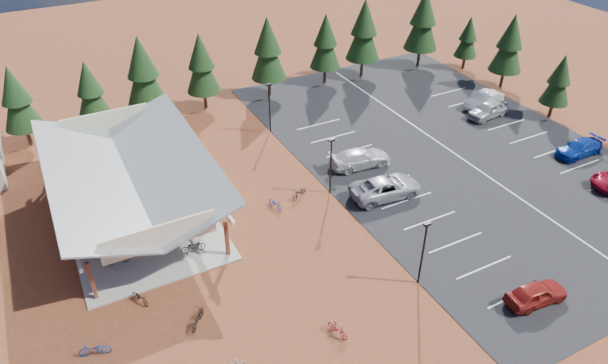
% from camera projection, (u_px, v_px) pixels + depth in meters
% --- Properties ---
extents(ground, '(140.00, 140.00, 0.00)m').
position_uv_depth(ground, '(287.00, 222.00, 42.17)').
color(ground, '#5F2E19').
rests_on(ground, ground).
extents(asphalt_lot, '(27.00, 44.00, 0.04)m').
position_uv_depth(asphalt_lot, '(448.00, 149.00, 51.46)').
color(asphalt_lot, black).
rests_on(asphalt_lot, ground).
extents(concrete_pad, '(10.60, 18.60, 0.10)m').
position_uv_depth(concrete_pad, '(137.00, 210.00, 43.44)').
color(concrete_pad, gray).
rests_on(concrete_pad, ground).
extents(bike_pavilion, '(11.65, 19.40, 4.97)m').
position_uv_depth(bike_pavilion, '(128.00, 170.00, 41.33)').
color(bike_pavilion, '#582819').
rests_on(bike_pavilion, concrete_pad).
extents(lamp_post_0, '(0.50, 0.25, 5.14)m').
position_uv_depth(lamp_post_0, '(423.00, 249.00, 35.08)').
color(lamp_post_0, black).
rests_on(lamp_post_0, ground).
extents(lamp_post_1, '(0.50, 0.25, 5.14)m').
position_uv_depth(lamp_post_1, '(331.00, 162.00, 43.89)').
color(lamp_post_1, black).
rests_on(lamp_post_1, ground).
extents(lamp_post_2, '(0.50, 0.25, 5.14)m').
position_uv_depth(lamp_post_2, '(269.00, 104.00, 52.70)').
color(lamp_post_2, black).
rests_on(lamp_post_2, ground).
extents(trash_bin_0, '(0.60, 0.60, 0.90)m').
position_uv_depth(trash_bin_0, '(230.00, 191.00, 44.95)').
color(trash_bin_0, '#4B361B').
rests_on(trash_bin_0, ground).
extents(trash_bin_1, '(0.60, 0.60, 0.90)m').
position_uv_depth(trash_bin_1, '(230.00, 194.00, 44.61)').
color(trash_bin_1, '#4B361B').
rests_on(trash_bin_1, ground).
extents(pine_1, '(3.45, 3.45, 8.04)m').
position_uv_depth(pine_1, '(16.00, 98.00, 49.40)').
color(pine_1, '#382314').
rests_on(pine_1, ground).
extents(pine_2, '(3.24, 3.24, 7.54)m').
position_uv_depth(pine_2, '(90.00, 90.00, 51.62)').
color(pine_2, '#382314').
rests_on(pine_2, ground).
extents(pine_3, '(3.98, 3.98, 9.28)m').
position_uv_depth(pine_3, '(143.00, 72.00, 52.62)').
color(pine_3, '#382314').
rests_on(pine_3, ground).
extents(pine_4, '(3.56, 3.56, 8.30)m').
position_uv_depth(pine_4, '(201.00, 64.00, 55.91)').
color(pine_4, '#382314').
rests_on(pine_4, ground).
extents(pine_5, '(3.88, 3.88, 9.03)m').
position_uv_depth(pine_5, '(268.00, 49.00, 58.27)').
color(pine_5, '#382314').
rests_on(pine_5, ground).
extents(pine_6, '(3.53, 3.53, 8.22)m').
position_uv_depth(pine_6, '(325.00, 41.00, 61.58)').
color(pine_6, '#382314').
rests_on(pine_6, ground).
extents(pine_7, '(4.01, 4.01, 9.33)m').
position_uv_depth(pine_7, '(364.00, 30.00, 62.78)').
color(pine_7, '#382314').
rests_on(pine_7, ground).
extents(pine_8, '(4.13, 4.13, 9.63)m').
position_uv_depth(pine_8, '(423.00, 20.00, 65.34)').
color(pine_8, '#382314').
rests_on(pine_8, ground).
extents(pine_11, '(2.94, 2.94, 6.84)m').
position_uv_depth(pine_11, '(559.00, 80.00, 54.72)').
color(pine_11, '#382314').
rests_on(pine_11, ground).
extents(pine_12, '(3.67, 3.67, 8.56)m').
position_uv_depth(pine_12, '(510.00, 44.00, 60.40)').
color(pine_12, '#382314').
rests_on(pine_12, ground).
extents(pine_13, '(2.79, 2.79, 6.51)m').
position_uv_depth(pine_13, '(468.00, 37.00, 65.84)').
color(pine_13, '#382314').
rests_on(pine_13, ground).
extents(bike_0, '(1.57, 0.73, 0.79)m').
position_uv_depth(bike_0, '(118.00, 259.00, 37.92)').
color(bike_0, black).
rests_on(bike_0, concrete_pad).
extents(bike_1, '(1.61, 0.83, 0.93)m').
position_uv_depth(bike_1, '(111.00, 232.00, 40.33)').
color(bike_1, '#93949B').
rests_on(bike_1, concrete_pad).
extents(bike_2, '(1.63, 1.01, 0.81)m').
position_uv_depth(bike_2, '(109.00, 212.00, 42.40)').
color(bike_2, '#1A219E').
rests_on(bike_2, concrete_pad).
extents(bike_3, '(1.76, 0.78, 1.02)m').
position_uv_depth(bike_3, '(105.00, 161.00, 48.51)').
color(bike_3, maroon).
rests_on(bike_3, concrete_pad).
extents(bike_4, '(1.84, 0.85, 0.93)m').
position_uv_depth(bike_4, '(193.00, 246.00, 38.96)').
color(bike_4, black).
rests_on(bike_4, concrete_pad).
extents(bike_5, '(1.73, 0.61, 1.02)m').
position_uv_depth(bike_5, '(187.00, 213.00, 42.18)').
color(bike_5, gray).
rests_on(bike_5, concrete_pad).
extents(bike_6, '(1.62, 0.84, 0.81)m').
position_uv_depth(bike_6, '(162.00, 186.00, 45.40)').
color(bike_6, navy).
rests_on(bike_6, concrete_pad).
extents(bike_7, '(1.67, 0.67, 0.97)m').
position_uv_depth(bike_7, '(141.00, 175.00, 46.72)').
color(bike_7, maroon).
rests_on(bike_7, concrete_pad).
extents(bike_8, '(1.16, 1.68, 0.84)m').
position_uv_depth(bike_8, '(140.00, 297.00, 35.02)').
color(bike_8, black).
rests_on(bike_8, ground).
extents(bike_10, '(1.97, 1.14, 0.98)m').
position_uv_depth(bike_10, '(95.00, 349.00, 31.52)').
color(bike_10, navy).
rests_on(bike_10, ground).
extents(bike_11, '(0.90, 1.69, 0.98)m').
position_uv_depth(bike_11, '(338.00, 329.00, 32.77)').
color(bike_11, maroon).
rests_on(bike_11, ground).
extents(bike_12, '(1.67, 1.87, 0.98)m').
position_uv_depth(bike_12, '(197.00, 318.00, 33.47)').
color(bike_12, black).
rests_on(bike_12, ground).
extents(bike_14, '(0.90, 1.77, 0.89)m').
position_uv_depth(bike_14, '(275.00, 204.00, 43.46)').
color(bike_14, '#131D99').
rests_on(bike_14, ground).
extents(bike_15, '(1.48, 1.09, 0.88)m').
position_uv_depth(bike_15, '(220.00, 200.00, 43.86)').
color(bike_15, maroon).
rests_on(bike_15, ground).
extents(bike_16, '(1.86, 1.36, 0.93)m').
position_uv_depth(bike_16, '(299.00, 193.00, 44.70)').
color(bike_16, black).
rests_on(bike_16, ground).
extents(car_0, '(4.39, 2.09, 1.45)m').
position_uv_depth(car_0, '(536.00, 293.00, 34.84)').
color(car_0, maroon).
rests_on(car_0, asphalt_lot).
extents(car_2, '(6.26, 3.30, 1.68)m').
position_uv_depth(car_2, '(386.00, 187.00, 44.62)').
color(car_2, '#9D9EA4').
rests_on(car_2, asphalt_lot).
extents(car_3, '(5.83, 2.90, 1.63)m').
position_uv_depth(car_3, '(360.00, 158.00, 48.49)').
color(car_3, silver).
rests_on(car_3, asphalt_lot).
extents(car_7, '(4.91, 2.06, 1.42)m').
position_uv_depth(car_7, '(579.00, 148.00, 50.15)').
color(car_7, '#0B2A96').
rests_on(car_7, asphalt_lot).
extents(car_8, '(5.04, 2.49, 1.65)m').
position_uv_depth(car_8, '(488.00, 109.00, 56.50)').
color(car_8, '#A7AAAE').
rests_on(car_8, asphalt_lot).
extents(car_9, '(5.16, 2.53, 1.63)m').
position_uv_depth(car_9, '(484.00, 100.00, 58.44)').
color(car_9, silver).
rests_on(car_9, asphalt_lot).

